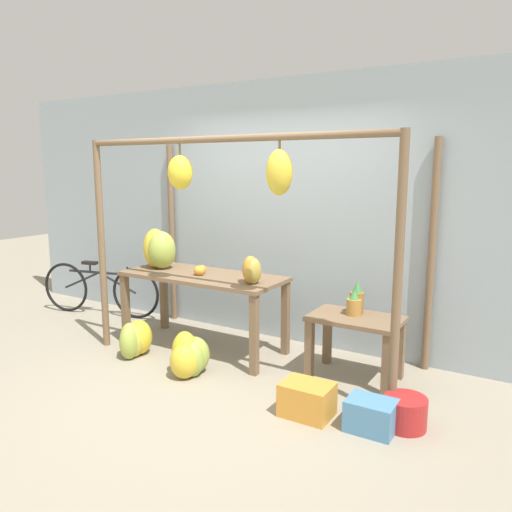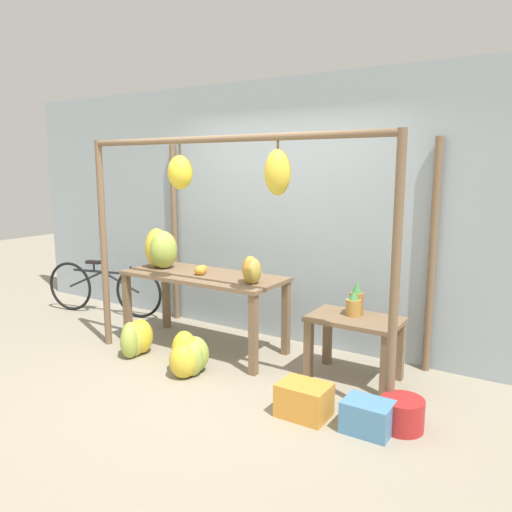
% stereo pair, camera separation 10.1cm
% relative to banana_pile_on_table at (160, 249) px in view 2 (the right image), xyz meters
% --- Properties ---
extents(ground_plane, '(20.00, 20.00, 0.00)m').
position_rel_banana_pile_on_table_xyz_m(ground_plane, '(1.18, -0.80, -1.01)').
color(ground_plane, gray).
extents(shop_wall_back, '(8.00, 0.08, 2.80)m').
position_rel_banana_pile_on_table_xyz_m(shop_wall_back, '(1.18, 0.73, 0.39)').
color(shop_wall_back, '#99A8B2').
rests_on(shop_wall_back, ground_plane).
extents(stall_awning, '(3.15, 1.25, 2.15)m').
position_rel_banana_pile_on_table_xyz_m(stall_awning, '(1.20, -0.19, 0.49)').
color(stall_awning, brown).
rests_on(stall_awning, ground_plane).
extents(display_table_main, '(1.72, 0.71, 0.80)m').
position_rel_banana_pile_on_table_xyz_m(display_table_main, '(0.60, -0.01, -0.32)').
color(display_table_main, brown).
rests_on(display_table_main, ground_plane).
extents(display_table_side, '(0.80, 0.51, 0.58)m').
position_rel_banana_pile_on_table_xyz_m(display_table_side, '(2.22, 0.09, -0.56)').
color(display_table_side, brown).
rests_on(display_table_side, ground_plane).
extents(banana_pile_on_table, '(0.46, 0.38, 0.43)m').
position_rel_banana_pile_on_table_xyz_m(banana_pile_on_table, '(0.00, 0.00, 0.00)').
color(banana_pile_on_table, '#9EB247').
rests_on(banana_pile_on_table, display_table_main).
extents(orange_pile, '(0.13, 0.18, 0.09)m').
position_rel_banana_pile_on_table_xyz_m(orange_pile, '(0.59, -0.04, -0.16)').
color(orange_pile, orange).
rests_on(orange_pile, display_table_main).
extents(pineapple_cluster, '(0.13, 0.20, 0.31)m').
position_rel_banana_pile_on_table_xyz_m(pineapple_cluster, '(2.19, 0.17, -0.31)').
color(pineapple_cluster, olive).
rests_on(pineapple_cluster, display_table_side).
extents(banana_pile_ground_left, '(0.39, 0.49, 0.35)m').
position_rel_banana_pile_on_table_xyz_m(banana_pile_ground_left, '(0.14, -0.55, -0.83)').
color(banana_pile_ground_left, gold).
rests_on(banana_pile_ground_left, ground_plane).
extents(banana_pile_ground_right, '(0.42, 0.50, 0.41)m').
position_rel_banana_pile_on_table_xyz_m(banana_pile_ground_right, '(0.90, -0.63, -0.83)').
color(banana_pile_ground_right, '#9EB247').
rests_on(banana_pile_ground_right, ground_plane).
extents(fruit_crate_white, '(0.38, 0.29, 0.26)m').
position_rel_banana_pile_on_table_xyz_m(fruit_crate_white, '(2.16, -0.76, -0.88)').
color(fruit_crate_white, orange).
rests_on(fruit_crate_white, ground_plane).
extents(blue_bucket, '(0.31, 0.31, 0.23)m').
position_rel_banana_pile_on_table_xyz_m(blue_bucket, '(2.85, -0.55, -0.89)').
color(blue_bucket, '#AD2323').
rests_on(blue_bucket, ground_plane).
extents(parked_bicycle, '(1.65, 0.44, 0.70)m').
position_rel_banana_pile_on_table_xyz_m(parked_bicycle, '(-1.28, 0.28, -0.66)').
color(parked_bicycle, black).
rests_on(parked_bicycle, ground_plane).
extents(papaya_pile, '(0.24, 0.24, 0.27)m').
position_rel_banana_pile_on_table_xyz_m(papaya_pile, '(1.25, -0.09, -0.08)').
color(papaya_pile, gold).
rests_on(papaya_pile, display_table_main).
extents(fruit_crate_purple, '(0.35, 0.26, 0.23)m').
position_rel_banana_pile_on_table_xyz_m(fruit_crate_purple, '(2.65, -0.72, -0.89)').
color(fruit_crate_purple, '#4C84B2').
rests_on(fruit_crate_purple, ground_plane).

